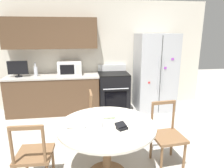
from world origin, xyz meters
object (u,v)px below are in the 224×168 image
(counter_bottle, at_px, (36,71))
(dining_chair_left, at_px, (34,155))
(oven_range, at_px, (114,91))
(countertop_tv, at_px, (18,68))
(candle_glass, at_px, (99,125))
(dining_chair_right, at_px, (167,136))
(microwave, at_px, (70,68))
(refrigerator, at_px, (155,73))
(dining_chair_far, at_px, (101,118))
(wallet, at_px, (121,127))

(counter_bottle, relative_size, dining_chair_left, 0.34)
(oven_range, distance_m, dining_chair_left, 2.73)
(countertop_tv, height_order, candle_glass, countertop_tv)
(oven_range, relative_size, dining_chair_right, 1.20)
(counter_bottle, xyz_separation_m, dining_chair_left, (0.44, -2.38, -0.58))
(microwave, bearing_deg, candle_glass, -78.75)
(refrigerator, relative_size, dining_chair_right, 2.03)
(oven_range, height_order, dining_chair_far, oven_range)
(dining_chair_left, distance_m, wallet, 1.11)
(oven_range, relative_size, wallet, 6.59)
(refrigerator, height_order, oven_range, refrigerator)
(dining_chair_far, xyz_separation_m, dining_chair_left, (-0.89, -0.97, 0.00))
(oven_range, height_order, candle_glass, oven_range)
(dining_chair_right, xyz_separation_m, wallet, (-0.72, -0.28, 0.33))
(dining_chair_far, bearing_deg, wallet, 7.23)
(counter_bottle, bearing_deg, microwave, 6.39)
(refrigerator, height_order, wallet, refrigerator)
(dining_chair_far, relative_size, wallet, 5.51)
(wallet, bearing_deg, microwave, 106.49)
(refrigerator, distance_m, oven_range, 1.10)
(dining_chair_right, height_order, dining_chair_far, same)
(oven_range, bearing_deg, dining_chair_far, -107.23)
(wallet, bearing_deg, dining_chair_far, 99.27)
(oven_range, xyz_separation_m, dining_chair_left, (-1.33, -2.38, -0.03))
(dining_chair_left, bearing_deg, wallet, -0.95)
(oven_range, height_order, dining_chair_right, oven_range)
(microwave, xyz_separation_m, dining_chair_far, (0.58, -1.50, -0.62))
(microwave, distance_m, countertop_tv, 1.13)
(dining_chair_left, bearing_deg, counter_bottle, 102.70)
(refrigerator, bearing_deg, dining_chair_left, -134.92)
(microwave, distance_m, candle_glass, 2.52)
(countertop_tv, height_order, counter_bottle, countertop_tv)
(refrigerator, distance_m, dining_chair_far, 2.04)
(dining_chair_right, relative_size, dining_chair_left, 1.00)
(candle_glass, bearing_deg, countertop_tv, 124.24)
(counter_bottle, xyz_separation_m, candle_glass, (1.24, -2.37, -0.24))
(dining_chair_left, height_order, candle_glass, dining_chair_left)
(dining_chair_far, bearing_deg, candle_glass, -7.53)
(refrigerator, distance_m, wallet, 2.71)
(countertop_tv, height_order, dining_chair_far, countertop_tv)
(candle_glass, bearing_deg, wallet, -15.59)
(oven_range, xyz_separation_m, counter_bottle, (-1.77, -0.00, 0.55))
(counter_bottle, height_order, dining_chair_left, counter_bottle)
(candle_glass, xyz_separation_m, wallet, (0.26, -0.07, -0.01))
(oven_range, height_order, dining_chair_left, oven_range)
(refrigerator, distance_m, counter_bottle, 2.77)
(candle_glass, bearing_deg, dining_chair_right, 12.07)
(dining_chair_right, relative_size, candle_glass, 9.46)
(refrigerator, distance_m, dining_chair_left, 3.33)
(dining_chair_right, bearing_deg, candle_glass, 6.97)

